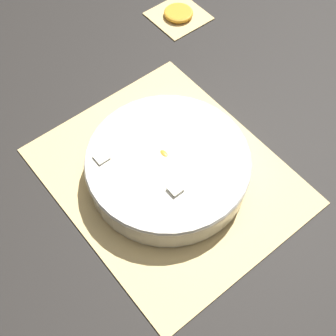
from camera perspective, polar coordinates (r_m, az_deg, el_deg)
name	(u,v)px	position (r m, az deg, el deg)	size (l,w,h in m)	color
ground_plane	(168,176)	(0.89, 0.00, -1.01)	(6.00, 6.00, 0.00)	black
bamboo_mat_center	(168,175)	(0.88, 0.00, -0.90)	(0.46, 0.39, 0.01)	#D6B775
coaster_mat_far_left	(178,16)	(1.19, 1.27, 18.08)	(0.12, 0.12, 0.01)	#D6B775
fruit_salad_bowl	(168,165)	(0.85, -0.05, 0.35)	(0.30, 0.30, 0.06)	silver
orange_slice_whole	(178,13)	(1.18, 1.28, 18.38)	(0.07, 0.07, 0.01)	orange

